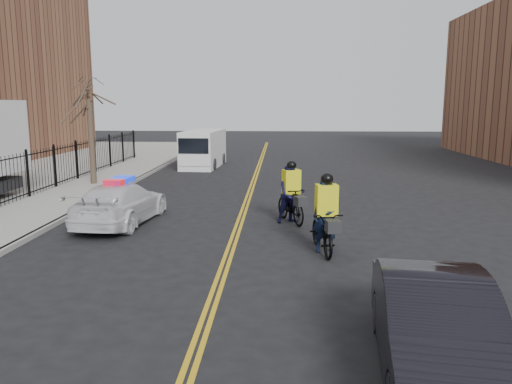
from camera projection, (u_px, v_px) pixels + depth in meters
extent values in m
plane|color=black|center=(231.00, 247.00, 13.80)|extent=(120.00, 120.00, 0.00)
cube|color=gold|center=(247.00, 195.00, 21.67)|extent=(0.10, 60.00, 0.01)
cube|color=gold|center=(251.00, 195.00, 21.66)|extent=(0.10, 60.00, 0.01)
cube|color=gray|center=(80.00, 192.00, 22.01)|extent=(3.00, 60.00, 0.15)
cube|color=gray|center=(113.00, 192.00, 21.93)|extent=(0.20, 60.00, 0.15)
cylinder|color=#372921|center=(92.00, 142.00, 23.62)|extent=(0.28, 0.28, 4.00)
imported|color=silver|center=(121.00, 203.00, 16.44)|extent=(2.34, 4.86, 1.37)
cube|color=#0C26CC|center=(120.00, 180.00, 16.31)|extent=(0.68, 1.30, 0.16)
imported|color=black|center=(437.00, 329.00, 7.13)|extent=(2.07, 4.63, 1.48)
cube|color=silver|center=(203.00, 149.00, 31.47)|extent=(2.29, 5.43, 2.27)
cube|color=silver|center=(195.00, 155.00, 29.24)|extent=(1.97, 0.90, 1.18)
cube|color=black|center=(193.00, 146.00, 28.75)|extent=(1.78, 0.21, 0.89)
cylinder|color=black|center=(183.00, 164.00, 30.17)|extent=(0.29, 0.70, 0.69)
cylinder|color=black|center=(213.00, 164.00, 29.97)|extent=(0.29, 0.70, 0.69)
cylinder|color=black|center=(195.00, 158.00, 33.26)|extent=(0.29, 0.70, 0.69)
cylinder|color=black|center=(223.00, 158.00, 33.06)|extent=(0.29, 0.70, 0.69)
imported|color=black|center=(326.00, 231.00, 13.31)|extent=(1.07, 2.27, 1.15)
imported|color=black|center=(326.00, 216.00, 13.24)|extent=(0.78, 0.57, 1.97)
cube|color=yellow|center=(326.00, 200.00, 13.16)|extent=(0.61, 0.46, 0.83)
sphere|color=black|center=(327.00, 179.00, 13.07)|extent=(0.33, 0.33, 0.33)
cube|color=black|center=(333.00, 226.00, 12.51)|extent=(0.41, 0.45, 0.31)
imported|color=black|center=(291.00, 204.00, 16.56)|extent=(1.34, 2.13, 1.24)
imported|color=black|center=(291.00, 194.00, 16.50)|extent=(1.14, 1.03, 1.92)
cube|color=yellow|center=(291.00, 182.00, 16.43)|extent=(0.65, 0.56, 0.81)
sphere|color=black|center=(291.00, 165.00, 16.33)|extent=(0.32, 0.32, 0.32)
cube|color=black|center=(301.00, 201.00, 15.83)|extent=(0.47, 0.50, 0.30)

